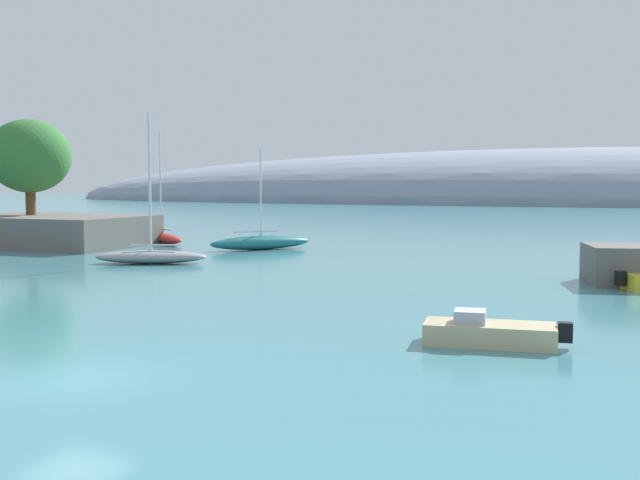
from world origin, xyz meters
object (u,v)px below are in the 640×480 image
(tree_clump_shore, at_px, (29,156))
(sailboat_teal_outer_mooring, at_px, (261,242))
(motorboat_sand_alongside_breakwater, at_px, (489,333))
(sailboat_grey_mid_mooring, at_px, (151,256))
(sailboat_red_near_shore, at_px, (161,237))

(tree_clump_shore, xyz_separation_m, sailboat_teal_outer_mooring, (20.04, 2.93, -6.81))
(sailboat_teal_outer_mooring, height_order, motorboat_sand_alongside_breakwater, sailboat_teal_outer_mooring)
(sailboat_grey_mid_mooring, bearing_deg, sailboat_teal_outer_mooring, -122.86)
(sailboat_red_near_shore, bearing_deg, sailboat_teal_outer_mooring, -158.18)
(sailboat_red_near_shore, distance_m, sailboat_teal_outer_mooring, 10.82)
(sailboat_red_near_shore, distance_m, sailboat_grey_mid_mooring, 16.26)
(motorboat_sand_alongside_breakwater, bearing_deg, sailboat_teal_outer_mooring, -59.26)
(motorboat_sand_alongside_breakwater, bearing_deg, sailboat_red_near_shore, -50.19)
(sailboat_red_near_shore, height_order, sailboat_teal_outer_mooring, sailboat_red_near_shore)
(sailboat_grey_mid_mooring, bearing_deg, sailboat_red_near_shore, -81.17)
(tree_clump_shore, height_order, sailboat_red_near_shore, tree_clump_shore)
(tree_clump_shore, distance_m, sailboat_teal_outer_mooring, 21.37)
(sailboat_red_near_shore, relative_size, sailboat_grey_mid_mooring, 0.99)
(sailboat_teal_outer_mooring, distance_m, motorboat_sand_alongside_breakwater, 35.25)
(tree_clump_shore, bearing_deg, sailboat_grey_mid_mooring, -25.71)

